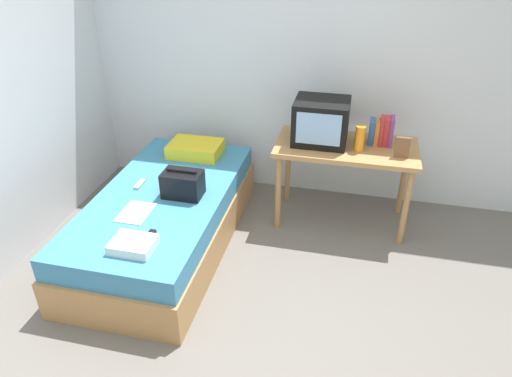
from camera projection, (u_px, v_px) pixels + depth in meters
The scene contains 14 objects.
ground_plane at pixel (251, 332), 3.09m from camera, with size 8.00×8.00×0.00m, color slate.
wall_back at pixel (304, 57), 4.11m from camera, with size 5.20×0.10×2.60m, color silver.
bed at pixel (165, 219), 3.81m from camera, with size 1.00×2.00×0.49m.
desk at pixel (346, 155), 3.91m from camera, with size 1.16×0.60×0.73m.
tv at pixel (321, 121), 3.84m from camera, with size 0.44×0.39×0.36m.
water_bottle at pixel (360, 139), 3.73m from camera, with size 0.08×0.08×0.21m, color orange.
book_row at pixel (381, 131), 3.83m from camera, with size 0.19×0.15×0.24m.
picture_frame at pixel (402, 147), 3.63m from camera, with size 0.11×0.02×0.17m, color brown.
pillow at pixel (195, 149), 4.24m from camera, with size 0.46×0.33×0.11m, color yellow.
handbag at pixel (183, 184), 3.60m from camera, with size 0.30×0.20×0.23m.
magazine at pixel (136, 212), 3.43m from camera, with size 0.21×0.29×0.01m, color white.
remote_dark at pixel (149, 237), 3.16m from camera, with size 0.04×0.16×0.02m, color black.
remote_silver at pixel (140, 184), 3.77m from camera, with size 0.04×0.14×0.02m, color #B7B7BC.
folded_towel at pixel (133, 245), 3.05m from camera, with size 0.28×0.22×0.07m, color white.
Camera 1 is at (0.53, -2.12, 2.38)m, focal length 32.91 mm.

